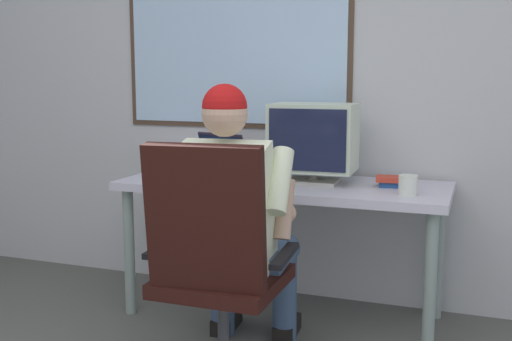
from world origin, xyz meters
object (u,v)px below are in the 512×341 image
at_px(office_chair, 214,255).
at_px(book_stack, 395,181).
at_px(person_seated, 234,222).
at_px(wine_glass, 244,168).
at_px(desk, 283,197).
at_px(laptop, 214,165).
at_px(crt_monitor, 314,138).
at_px(coffee_mug, 408,185).

xyz_separation_m(office_chair, book_stack, (0.58, 0.94, 0.18)).
bearing_deg(book_stack, person_seated, -131.26).
bearing_deg(office_chair, wine_glass, 102.29).
relative_size(desk, person_seated, 1.36).
xyz_separation_m(desk, wine_glass, (-0.17, -0.14, 0.17)).
distance_m(person_seated, wine_glass, 0.54).
relative_size(laptop, book_stack, 2.00).
xyz_separation_m(crt_monitor, laptop, (-0.58, 0.03, -0.17)).
xyz_separation_m(office_chair, wine_glass, (-0.16, 0.75, 0.24)).
relative_size(laptop, coffee_mug, 3.97).
distance_m(desk, office_chair, 0.89).
bearing_deg(office_chair, book_stack, 58.54).
relative_size(person_seated, book_stack, 6.55).
bearing_deg(person_seated, wine_glass, 106.42).
bearing_deg(laptop, coffee_mug, -10.57).
relative_size(desk, crt_monitor, 3.88).
height_order(laptop, coffee_mug, laptop).
relative_size(crt_monitor, laptop, 1.15).
height_order(person_seated, crt_monitor, person_seated).
bearing_deg(book_stack, desk, -174.75).
xyz_separation_m(desk, coffee_mug, (0.66, -0.15, 0.13)).
xyz_separation_m(desk, book_stack, (0.58, 0.05, 0.11)).
bearing_deg(coffee_mug, crt_monitor, 160.77).
xyz_separation_m(laptop, book_stack, (1.00, -0.00, -0.03)).
distance_m(person_seated, laptop, 0.81).
bearing_deg(desk, book_stack, 5.25).
bearing_deg(crt_monitor, book_stack, 3.27).
bearing_deg(book_stack, coffee_mug, -66.17).
bearing_deg(office_chair, laptop, 114.13).
distance_m(laptop, book_stack, 1.00).
bearing_deg(office_chair, coffee_mug, 48.13).
relative_size(person_seated, coffee_mug, 13.01).
bearing_deg(laptop, desk, -7.43).
bearing_deg(crt_monitor, wine_glass, -152.64).
relative_size(office_chair, laptop, 2.71).
distance_m(person_seated, crt_monitor, 0.75).
distance_m(book_stack, coffee_mug, 0.22).
distance_m(office_chair, wine_glass, 0.81).
relative_size(person_seated, laptop, 3.28).
xyz_separation_m(desk, person_seated, (-0.02, -0.63, 0.00)).
bearing_deg(laptop, crt_monitor, -2.61).
height_order(person_seated, laptop, person_seated).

